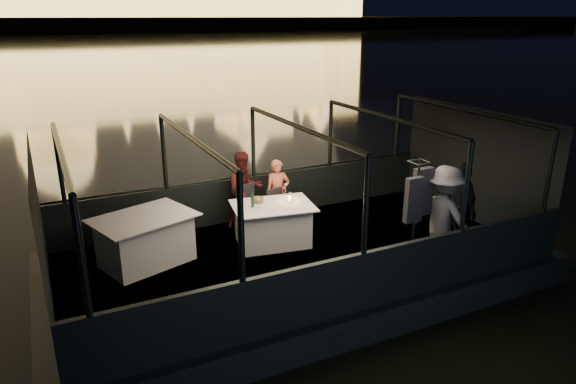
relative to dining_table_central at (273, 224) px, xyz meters
name	(u,v)px	position (x,y,z in m)	size (l,w,h in m)	color
river_water	(56,47)	(0.21, 79.39, -0.89)	(500.00, 500.00, 0.00)	black
boat_hull	(298,279)	(0.21, -0.61, -0.89)	(8.60, 4.40, 1.00)	black
boat_deck	(298,255)	(0.21, -0.61, -0.41)	(8.00, 4.00, 0.04)	black
gunwale_port	(254,197)	(0.21, 1.39, 0.06)	(8.00, 0.08, 0.90)	black
gunwale_starboard	(362,281)	(0.21, -2.61, 0.06)	(8.00, 0.08, 0.90)	black
cabin_glass_port	(253,143)	(0.21, 1.39, 1.21)	(8.00, 0.02, 1.40)	#99B2B2
cabin_glass_starboard	(366,206)	(0.21, -2.61, 1.21)	(8.00, 0.02, 1.40)	#99B2B2
cabin_roof_glass	(299,127)	(0.21, -0.61, 1.91)	(8.00, 4.00, 0.02)	#99B2B2
end_wall_fore	(41,235)	(-3.79, -0.61, 0.76)	(0.02, 4.00, 2.30)	black
end_wall_aft	(473,165)	(4.21, -0.61, 0.76)	(0.02, 4.00, 2.30)	black
canopy_ribs	(298,193)	(0.21, -0.61, 0.76)	(8.00, 4.00, 2.30)	black
embankment	(37,26)	(0.21, 209.39, 0.11)	(400.00, 140.00, 6.00)	#423D33
dining_table_central	(273,224)	(0.00, 0.00, 0.00)	(1.45, 1.05, 0.77)	white
dining_table_aft	(146,242)	(-2.26, 0.24, 0.00)	(1.60, 1.16, 0.85)	white
chair_port_left	(249,211)	(-0.20, 0.68, 0.06)	(0.43, 0.43, 0.92)	black
chair_port_right	(278,209)	(0.34, 0.51, 0.06)	(0.38, 0.38, 0.81)	black
coat_stand	(415,219)	(1.66, -1.91, 0.51)	(0.53, 0.42, 1.91)	black
person_woman_coral	(278,188)	(0.50, 0.86, 0.36)	(0.48, 0.32, 1.33)	#D6664E
person_man_maroon	(244,191)	(-0.15, 1.02, 0.36)	(0.74, 0.57, 1.54)	#3D1111
passenger_stripe	(443,218)	(2.20, -1.99, 0.47)	(1.13, 0.64, 1.74)	silver
passenger_dark	(460,206)	(2.85, -1.69, 0.47)	(0.98, 0.41, 1.66)	black
wine_bottle	(253,199)	(-0.36, 0.07, 0.53)	(0.06, 0.06, 0.28)	#153B1E
bread_basket	(258,200)	(-0.18, 0.27, 0.42)	(0.21, 0.21, 0.09)	brown
amber_candle	(289,198)	(0.38, 0.09, 0.42)	(0.05, 0.05, 0.07)	#FFB33F
plate_near	(303,200)	(0.60, -0.03, 0.39)	(0.22, 0.22, 0.01)	white
plate_far	(256,199)	(-0.16, 0.41, 0.39)	(0.22, 0.22, 0.01)	white
wine_glass_white	(259,203)	(-0.29, -0.03, 0.48)	(0.07, 0.07, 0.21)	white
wine_glass_red	(286,190)	(0.46, 0.42, 0.48)	(0.07, 0.07, 0.21)	silver
wine_glass_empty	(290,198)	(0.33, -0.04, 0.48)	(0.07, 0.07, 0.19)	silver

